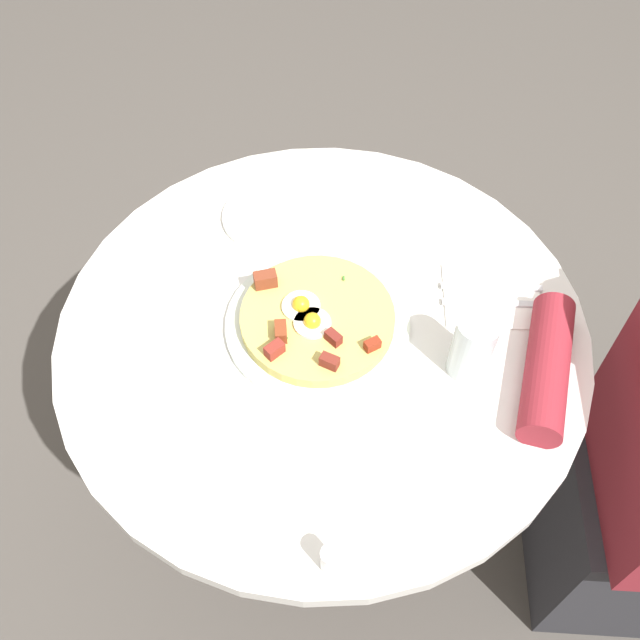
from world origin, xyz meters
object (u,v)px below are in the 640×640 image
(bread_plate, at_px, (269,216))
(water_glass, at_px, (473,347))
(pizza_plate, at_px, (317,325))
(salt_shaker, at_px, (330,559))
(knife, at_px, (491,287))
(dining_table, at_px, (322,379))
(fork, at_px, (493,303))
(breakfast_pizza, at_px, (316,319))

(bread_plate, relative_size, water_glass, 1.44)
(pizza_plate, relative_size, salt_shaker, 6.06)
(pizza_plate, height_order, knife, pizza_plate)
(dining_table, xyz_separation_m, bread_plate, (-0.25, -0.12, 0.18))
(pizza_plate, bearing_deg, fork, 102.14)
(fork, bearing_deg, breakfast_pizza, -168.84)
(dining_table, bearing_deg, fork, 101.98)
(fork, relative_size, knife, 1.00)
(bread_plate, bearing_deg, breakfast_pizza, 22.73)
(breakfast_pizza, distance_m, water_glass, 0.26)
(pizza_plate, distance_m, knife, 0.32)
(breakfast_pizza, relative_size, bread_plate, 1.47)
(water_glass, bearing_deg, pizza_plate, -104.83)
(knife, relative_size, salt_shaker, 3.44)
(dining_table, xyz_separation_m, pizza_plate, (0.00, -0.01, 0.18))
(dining_table, distance_m, knife, 0.36)
(breakfast_pizza, relative_size, fork, 1.46)
(salt_shaker, bearing_deg, pizza_plate, -173.99)
(breakfast_pizza, xyz_separation_m, knife, (-0.10, 0.31, -0.02))
(water_glass, bearing_deg, breakfast_pizza, -104.40)
(dining_table, xyz_separation_m, breakfast_pizza, (0.00, -0.01, 0.20))
(dining_table, distance_m, pizza_plate, 0.18)
(pizza_plate, distance_m, breakfast_pizza, 0.02)
(dining_table, bearing_deg, bread_plate, -154.75)
(dining_table, bearing_deg, knife, 108.48)
(water_glass, bearing_deg, knife, 162.39)
(fork, xyz_separation_m, water_glass, (0.13, -0.05, 0.06))
(bread_plate, xyz_separation_m, knife, (0.15, 0.41, 0.00))
(dining_table, relative_size, bread_plate, 5.10)
(salt_shaker, bearing_deg, dining_table, -175.25)
(dining_table, distance_m, breakfast_pizza, 0.20)
(breakfast_pizza, xyz_separation_m, salt_shaker, (0.40, 0.05, 0.00))
(water_glass, bearing_deg, bread_plate, -131.50)
(pizza_plate, bearing_deg, knife, 108.45)
(fork, bearing_deg, pizza_plate, -168.97)
(fork, height_order, water_glass, water_glass)
(dining_table, xyz_separation_m, knife, (-0.10, 0.30, 0.18))
(dining_table, relative_size, fork, 5.10)
(breakfast_pizza, bearing_deg, bread_plate, -157.27)
(dining_table, xyz_separation_m, salt_shaker, (0.41, 0.03, 0.20))
(bread_plate, bearing_deg, knife, 70.01)
(pizza_plate, relative_size, knife, 1.76)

